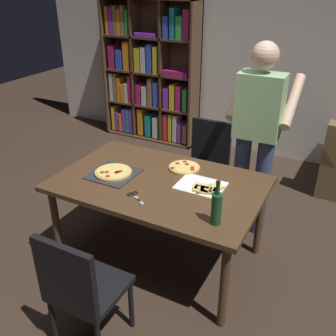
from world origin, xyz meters
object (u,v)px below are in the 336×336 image
Objects in this scene: chair_near_camera at (80,287)px; wine_bottle at (216,208)px; dining_table at (159,189)px; bookshelf at (150,76)px; pepperoni_pizza_on_tray at (113,173)px; second_pizza_plain at (184,167)px; chair_far_side at (206,159)px; person_serving_pizza at (257,131)px; kitchen_scissors at (135,196)px.

chair_near_camera is 2.85× the size of wine_bottle.
dining_table is 0.83× the size of bookshelf.
pepperoni_pizza_on_tray is (1.06, -2.44, -0.15)m from bookshelf.
pepperoni_pizza_on_tray is at bearing -66.47° from bookshelf.
wine_bottle is at bearing -52.77° from bookshelf.
dining_table is 0.31m from second_pizza_plain.
dining_table is 6.17× the size of second_pizza_plain.
chair_far_side is 2.03m from bookshelf.
bookshelf is (-1.45, 2.37, 0.24)m from dining_table.
wine_bottle reaches higher than pepperoni_pizza_on_tray.
second_pizza_plain is (1.53, -2.08, -0.16)m from bookshelf.
wine_bottle is (2.05, -2.69, -0.05)m from bookshelf.
chair_near_camera is (-0.00, -1.00, -0.17)m from dining_table.
person_serving_pizza is at bearing 93.15° from wine_bottle.
wine_bottle is 0.66m from kitchen_scissors.
pepperoni_pizza_on_tray is 1.02m from wine_bottle.
kitchen_scissors is at bearing 176.49° from wine_bottle.
chair_near_camera is 1.04m from pepperoni_pizza_on_tray.
kitchen_scissors is (0.34, -0.21, -0.01)m from pepperoni_pizza_on_tray.
chair_near_camera is 0.46× the size of bookshelf.
person_serving_pizza is 4.85× the size of pepperoni_pizza_on_tray.
wine_bottle is 0.81m from second_pizza_plain.
chair_near_camera is 2.50× the size of pepperoni_pizza_on_tray.
wine_bottle is at bearing -86.85° from person_serving_pizza.
person_serving_pizza is at bearing 61.32° from kitchen_scissors.
person_serving_pizza reaches higher than dining_table.
person_serving_pizza is 1.24m from kitchen_scissors.
bookshelf is at bearing 113.53° from pepperoni_pizza_on_tray.
chair_far_side reaches higher than dining_table.
dining_table is 1.02m from chair_far_side.
chair_near_camera reaches higher than second_pizza_plain.
second_pizza_plain is (0.08, -0.71, 0.25)m from chair_far_side.
dining_table is 5.11× the size of wine_bottle.
bookshelf is at bearing 121.44° from dining_table.
kitchen_scissors is (-0.65, 0.04, -0.11)m from wine_bottle.
chair_near_camera reaches higher than kitchen_scissors.
dining_table is 2.79m from bookshelf.
dining_table is 1.02m from chair_near_camera.
chair_far_side is (0.00, 2.01, 0.00)m from chair_near_camera.
person_serving_pizza is 0.71m from second_pizza_plain.
kitchen_scissors is at bearing 93.76° from chair_near_camera.
chair_near_camera is 1.00× the size of chair_far_side.
kitchen_scissors is (-0.05, -0.28, 0.08)m from dining_table.
wine_bottle is 1.66× the size of kitchen_scissors.
bookshelf is 2.59m from second_pizza_plain.
person_serving_pizza is 1.12m from wine_bottle.
second_pizza_plain reaches higher than dining_table.
person_serving_pizza reaches higher than chair_near_camera.
chair_far_side is 0.51× the size of person_serving_pizza.
dining_table is at bearing -124.42° from person_serving_pizza.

